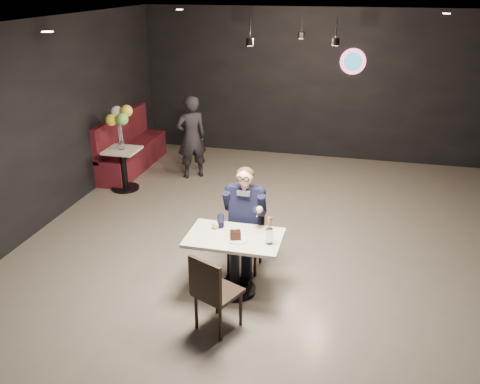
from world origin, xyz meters
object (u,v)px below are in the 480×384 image
(main_table, at_px, (234,264))
(seated_man, at_px, (245,218))
(chair_near, at_px, (218,291))
(booth_bench, at_px, (132,143))
(side_table, at_px, (124,171))
(sundae_glass, at_px, (269,236))
(chair_far, at_px, (245,237))
(balloon_vase, at_px, (122,145))
(passerby, at_px, (192,137))

(main_table, distance_m, seated_man, 0.65)
(chair_near, height_order, booth_bench, booth_bench)
(booth_bench, distance_m, side_table, 1.06)
(sundae_glass, bearing_deg, booth_bench, 132.59)
(chair_far, relative_size, booth_bench, 0.42)
(chair_far, height_order, booth_bench, booth_bench)
(sundae_glass, distance_m, balloon_vase, 4.15)
(chair_far, relative_size, passerby, 0.59)
(chair_far, xyz_separation_m, side_table, (-2.71, 2.11, -0.11))
(main_table, height_order, chair_far, chair_far)
(chair_far, xyz_separation_m, booth_bench, (-3.01, 3.11, 0.08))
(chair_near, relative_size, passerby, 0.59)
(chair_near, xyz_separation_m, passerby, (-1.72, 4.23, 0.32))
(chair_far, height_order, chair_near, same)
(seated_man, bearing_deg, balloon_vase, 142.09)
(seated_man, bearing_deg, side_table, 142.09)
(chair_far, bearing_deg, seated_man, 0.00)
(chair_far, distance_m, balloon_vase, 3.45)
(booth_bench, xyz_separation_m, side_table, (0.30, -1.00, -0.19))
(chair_near, distance_m, side_table, 4.31)
(chair_near, xyz_separation_m, balloon_vase, (-2.71, 3.36, 0.36))
(balloon_vase, bearing_deg, side_table, 0.00)
(chair_far, relative_size, sundae_glass, 4.98)
(main_table, xyz_separation_m, chair_far, (0.00, 0.55, 0.09))
(chair_far, bearing_deg, chair_near, -90.00)
(side_table, bearing_deg, booth_bench, 106.70)
(main_table, relative_size, seated_man, 0.76)
(sundae_glass, bearing_deg, passerby, 120.78)
(booth_bench, bearing_deg, balloon_vase, -73.30)
(chair_far, bearing_deg, main_table, -90.00)
(main_table, xyz_separation_m, side_table, (-2.71, 2.66, -0.02))
(booth_bench, bearing_deg, sundae_glass, -47.41)
(sundae_glass, height_order, passerby, passerby)
(chair_near, xyz_separation_m, booth_bench, (-3.01, 4.36, 0.08))
(main_table, bearing_deg, booth_bench, 129.42)
(seated_man, bearing_deg, chair_near, -90.00)
(seated_man, height_order, side_table, seated_man)
(side_table, height_order, balloon_vase, balloon_vase)
(booth_bench, distance_m, balloon_vase, 1.08)
(main_table, bearing_deg, chair_near, -90.00)
(side_table, relative_size, balloon_vase, 4.68)
(sundae_glass, relative_size, balloon_vase, 1.23)
(seated_man, relative_size, balloon_vase, 9.63)
(chair_far, xyz_separation_m, sundae_glass, (0.42, -0.62, 0.38))
(main_table, bearing_deg, side_table, 135.52)
(seated_man, relative_size, side_table, 2.05)
(main_table, relative_size, sundae_glass, 5.96)
(seated_man, distance_m, passerby, 3.44)
(main_table, distance_m, balloon_vase, 3.82)
(side_table, bearing_deg, main_table, -44.48)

